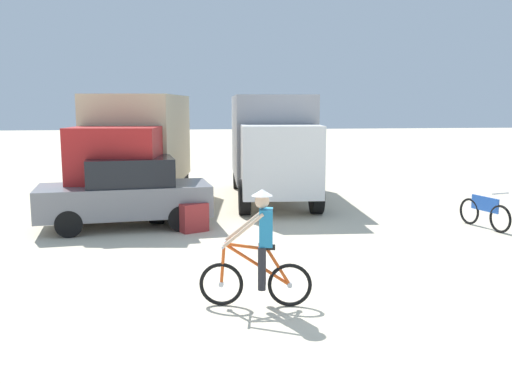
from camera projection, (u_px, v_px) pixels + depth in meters
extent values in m
plane|color=beige|center=(289.00, 282.00, 9.78)|extent=(120.00, 120.00, 0.00)
cube|color=#CCB78E|center=(142.00, 139.00, 17.54)|extent=(3.03, 5.46, 2.70)
cube|color=#B21E1E|center=(115.00, 167.00, 14.25)|extent=(2.37, 1.76, 2.00)
cube|color=black|center=(107.00, 155.00, 13.51)|extent=(2.02, 0.33, 0.80)
cylinder|color=black|center=(157.00, 205.00, 14.51)|extent=(0.44, 1.03, 1.00)
cylinder|color=black|center=(78.00, 204.00, 14.51)|extent=(0.44, 1.03, 1.00)
cylinder|color=black|center=(182.00, 179.00, 19.44)|extent=(0.44, 1.03, 1.00)
cylinder|color=black|center=(124.00, 179.00, 19.44)|extent=(0.44, 1.03, 1.00)
cube|color=#9E9EA3|center=(270.00, 136.00, 18.78)|extent=(2.68, 5.32, 2.70)
cube|color=silver|center=(281.00, 162.00, 15.51)|extent=(2.28, 1.62, 2.00)
cube|color=black|center=(284.00, 151.00, 14.76)|extent=(2.03, 0.19, 0.80)
cylinder|color=black|center=(316.00, 196.00, 15.83)|extent=(0.37, 1.02, 1.00)
cylinder|color=black|center=(245.00, 197.00, 15.69)|extent=(0.37, 1.02, 1.00)
cylinder|color=black|center=(293.00, 174.00, 20.75)|extent=(0.37, 1.02, 1.00)
cylinder|color=black|center=(238.00, 175.00, 20.61)|extent=(0.37, 1.02, 1.00)
cube|color=slate|center=(125.00, 200.00, 14.03)|extent=(4.38, 2.25, 0.76)
cube|color=black|center=(130.00, 171.00, 13.95)|extent=(2.28, 1.84, 0.68)
cylinder|color=black|center=(69.00, 224.00, 13.03)|extent=(0.66, 0.30, 0.64)
cylinder|color=black|center=(74.00, 211.00, 14.52)|extent=(0.66, 0.30, 0.64)
cylinder|color=black|center=(181.00, 218.00, 13.65)|extent=(0.66, 0.30, 0.64)
cylinder|color=black|center=(174.00, 207.00, 15.14)|extent=(0.66, 0.30, 0.64)
torus|color=black|center=(221.00, 284.00, 8.59)|extent=(0.68, 0.17, 0.68)
cylinder|color=silver|center=(221.00, 284.00, 8.59)|extent=(0.09, 0.09, 0.08)
torus|color=black|center=(290.00, 285.00, 8.55)|extent=(0.68, 0.17, 0.68)
cylinder|color=silver|center=(290.00, 285.00, 8.55)|extent=(0.09, 0.09, 0.08)
cylinder|color=#E05119|center=(257.00, 264.00, 8.52)|extent=(1.02, 0.21, 0.68)
cylinder|color=#E05119|center=(246.00, 246.00, 8.48)|extent=(0.66, 0.15, 0.13)
cylinder|color=#E05119|center=(279.00, 267.00, 8.51)|extent=(0.39, 0.11, 0.59)
cylinder|color=#E05119|center=(223.00, 264.00, 8.54)|extent=(0.11, 0.07, 0.64)
cylinder|color=silver|center=(224.00, 244.00, 8.49)|extent=(0.12, 0.52, 0.04)
cube|color=black|center=(267.00, 247.00, 8.47)|extent=(0.26, 0.16, 0.06)
cube|color=teal|center=(266.00, 227.00, 8.42)|extent=(0.25, 0.35, 0.56)
sphere|color=beige|center=(262.00, 201.00, 8.36)|extent=(0.22, 0.22, 0.22)
cone|color=silver|center=(262.00, 193.00, 8.34)|extent=(0.32, 0.32, 0.10)
cylinder|color=#26262B|center=(262.00, 269.00, 8.39)|extent=(0.12, 0.12, 0.66)
cylinder|color=#26262B|center=(262.00, 264.00, 8.65)|extent=(0.12, 0.12, 0.66)
cylinder|color=beige|center=(243.00, 231.00, 8.26)|extent=(0.63, 0.11, 0.53)
cylinder|color=beige|center=(244.00, 226.00, 8.62)|extent=(0.62, 0.19, 0.53)
torus|color=black|center=(500.00, 219.00, 13.48)|extent=(0.22, 0.67, 0.68)
torus|color=black|center=(469.00, 211.00, 14.44)|extent=(0.22, 0.67, 0.68)
cube|color=blue|center=(485.00, 204.00, 13.92)|extent=(0.25, 0.88, 0.36)
cylinder|color=silver|center=(500.00, 194.00, 13.43)|extent=(0.49, 0.16, 0.04)
cube|color=#9E2D2D|center=(191.00, 216.00, 13.74)|extent=(0.90, 0.92, 0.70)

